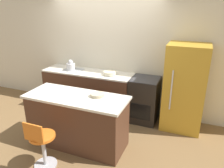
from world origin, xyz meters
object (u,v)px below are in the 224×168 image
mixing_bowl (110,73)px  refrigerator (184,88)px  stool_chair (42,145)px  kettle (71,66)px  oven_range (144,100)px

mixing_bowl → refrigerator: bearing=0.8°
refrigerator → mixing_bowl: size_ratio=6.31×
refrigerator → stool_chair: (-1.82, -1.99, -0.45)m
stool_chair → kettle: size_ratio=3.47×
kettle → mixing_bowl: kettle is taller
mixing_bowl → stool_chair: bearing=-98.0°
stool_chair → mixing_bowl: (0.28, 1.97, 0.57)m
mixing_bowl → oven_range: bearing=2.3°
oven_range → stool_chair: size_ratio=1.14×
refrigerator → kettle: bearing=-179.5°
oven_range → stool_chair: bearing=-117.8°
refrigerator → mixing_bowl: bearing=-179.2°
stool_chair → oven_range: bearing=62.2°
kettle → mixing_bowl: bearing=0.0°
oven_range → mixing_bowl: size_ratio=3.49×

